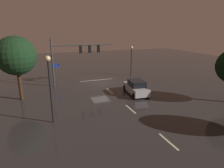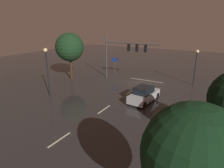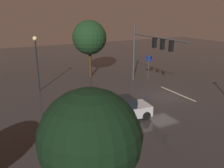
% 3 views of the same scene
% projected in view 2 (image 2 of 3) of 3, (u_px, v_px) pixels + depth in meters
% --- Properties ---
extents(ground_plane, '(80.00, 80.00, 0.00)m').
position_uv_depth(ground_plane, '(142.00, 83.00, 27.12)').
color(ground_plane, '#2D2B2B').
extents(traffic_signal_assembly, '(8.50, 0.47, 6.36)m').
position_uv_depth(traffic_signal_assembly, '(125.00, 50.00, 27.79)').
color(traffic_signal_assembly, '#383A3D').
rests_on(traffic_signal_assembly, ground_plane).
extents(lane_dash_far, '(0.16, 2.20, 0.01)m').
position_uv_depth(lane_dash_far, '(130.00, 92.00, 23.82)').
color(lane_dash_far, beige).
rests_on(lane_dash_far, ground_plane).
extents(lane_dash_mid, '(0.16, 2.20, 0.01)m').
position_uv_depth(lane_dash_mid, '(104.00, 109.00, 18.88)').
color(lane_dash_mid, beige).
rests_on(lane_dash_mid, ground_plane).
extents(lane_dash_near, '(0.16, 2.20, 0.01)m').
position_uv_depth(lane_dash_near, '(59.00, 140.00, 13.94)').
color(lane_dash_near, beige).
rests_on(lane_dash_near, ground_plane).
extents(stop_bar, '(5.00, 0.16, 0.01)m').
position_uv_depth(stop_bar, '(147.00, 80.00, 28.55)').
color(stop_bar, beige).
rests_on(stop_bar, ground_plane).
extents(car_approaching, '(2.26, 4.50, 1.70)m').
position_uv_depth(car_approaching, '(144.00, 94.00, 20.61)').
color(car_approaching, '#B7B7BC').
rests_on(car_approaching, ground_plane).
extents(street_lamp_left_kerb, '(0.44, 0.44, 4.81)m').
position_uv_depth(street_lamp_left_kerb, '(196.00, 61.00, 25.43)').
color(street_lamp_left_kerb, black).
rests_on(street_lamp_left_kerb, ground_plane).
extents(street_lamp_right_kerb, '(0.44, 0.44, 5.56)m').
position_uv_depth(street_lamp_right_kerb, '(47.00, 64.00, 21.03)').
color(street_lamp_right_kerb, black).
rests_on(street_lamp_right_kerb, ground_plane).
extents(route_sign, '(0.89, 0.24, 2.84)m').
position_uv_depth(route_sign, '(115.00, 62.00, 31.21)').
color(route_sign, '#383A3D').
rests_on(route_sign, ground_plane).
extents(tree_left_near, '(3.30, 3.30, 5.92)m').
position_uv_depth(tree_left_near, '(195.00, 156.00, 5.77)').
color(tree_left_near, '#382314').
rests_on(tree_left_near, ground_plane).
extents(tree_right_near, '(4.09, 4.09, 6.86)m').
position_uv_depth(tree_right_near, '(70.00, 47.00, 27.77)').
color(tree_right_near, '#382314').
rests_on(tree_right_near, ground_plane).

